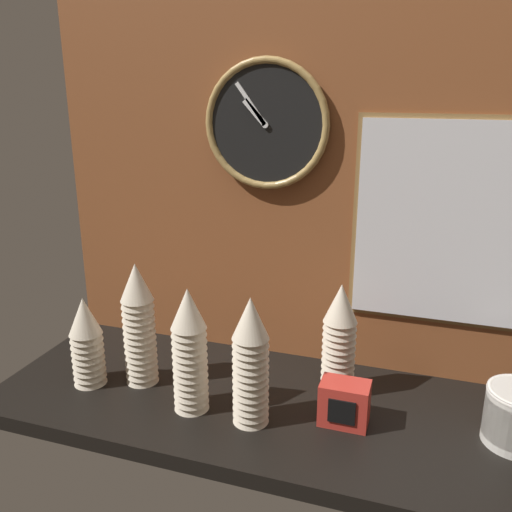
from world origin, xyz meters
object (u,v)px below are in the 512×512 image
cup_stack_left (139,324)px  cup_stack_center_left (190,350)px  wall_clock (266,124)px  napkin_dispenser (344,403)px  cup_stack_center_right (339,340)px  cup_stack_center (251,361)px  menu_board (441,224)px  cup_stack_far_left (87,341)px

cup_stack_left → cup_stack_center_left: cup_stack_left is taller
wall_clock → napkin_dispenser: (28.33, -27.60, -61.61)cm
cup_stack_center_left → wall_clock: 61.51cm
cup_stack_center_right → napkin_dispenser: 16.82cm
cup_stack_center_right → cup_stack_left: bearing=-167.6°
cup_stack_left → cup_stack_center_right: bearing=12.4°
cup_stack_left → cup_stack_center: (33.85, -8.10, -0.91)cm
menu_board → wall_clock: bearing=-178.9°
cup_stack_far_left → menu_board: 96.51cm
cup_stack_far_left → napkin_dispenser: size_ratio=2.14×
cup_stack_left → cup_stack_far_left: 14.64cm
cup_stack_center → wall_clock: 61.60cm
cup_stack_left → menu_board: (72.73, 26.65, 26.54)cm
cup_stack_center_right → wall_clock: size_ratio=0.88×
cup_stack_center_right → cup_stack_far_left: (-63.91, -16.59, -2.72)cm
cup_stack_center_right → cup_stack_center: bearing=-131.6°
wall_clock → menu_board: bearing=1.1°
napkin_dispenser → cup_stack_left: bearing=178.1°
menu_board → napkin_dispenser: size_ratio=4.68×
cup_stack_center_left → cup_stack_far_left: bearing=175.8°
cup_stack_center_left → cup_stack_center_right: bearing=29.8°
cup_stack_center_left → menu_board: (54.59, 34.22, 27.45)cm
cup_stack_center_left → wall_clock: size_ratio=0.93×
cup_stack_center → cup_stack_far_left: (-46.72, 2.79, -3.62)cm
cup_stack_left → napkin_dispenser: (55.06, -1.84, -11.55)cm
cup_stack_left → menu_board: menu_board is taller
cup_stack_center → napkin_dispenser: 24.54cm
cup_stack_center_right → cup_stack_center: size_ratio=0.94×
cup_stack_far_left → napkin_dispenser: cup_stack_far_left is taller
cup_stack_center_left → napkin_dispenser: 38.85cm
cup_stack_left → wall_clock: 62.32cm
cup_stack_center_left → cup_stack_far_left: cup_stack_center_left is taller
cup_stack_left → cup_stack_far_left: bearing=-157.5°
cup_stack_left → napkin_dispenser: size_ratio=2.93×
cup_stack_center → cup_stack_center_left: (-15.72, 0.53, 0.00)cm
cup_stack_far_left → menu_board: (85.59, 31.96, 31.08)cm
cup_stack_center_left → cup_stack_far_left: size_ratio=1.29×
cup_stack_left → napkin_dispenser: 56.29cm
cup_stack_left → cup_stack_center: size_ratio=1.06×
cup_stack_center_right → napkin_dispenser: bearing=-73.0°
menu_board → cup_stack_center: bearing=-138.2°
cup_stack_far_left → napkin_dispenser: bearing=2.9°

